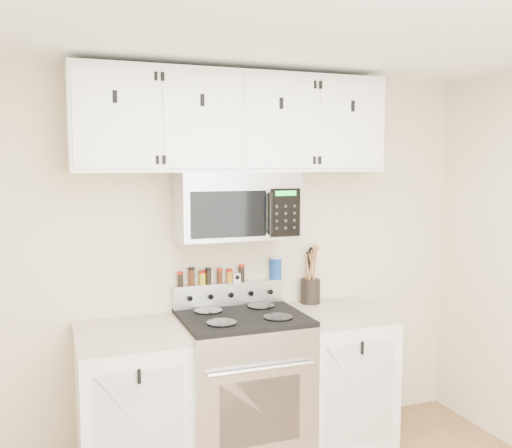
# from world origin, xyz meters

# --- Properties ---
(back_wall) EXTENTS (3.50, 0.01, 2.50)m
(back_wall) POSITION_xyz_m (0.00, 1.75, 1.25)
(back_wall) COLOR beige
(back_wall) RESTS_ON floor
(range) EXTENTS (0.76, 0.65, 1.10)m
(range) POSITION_xyz_m (0.00, 1.43, 0.49)
(range) COLOR #B7B7BA
(range) RESTS_ON floor
(base_cabinet_left) EXTENTS (0.64, 0.62, 0.92)m
(base_cabinet_left) POSITION_xyz_m (-0.69, 1.45, 0.46)
(base_cabinet_left) COLOR white
(base_cabinet_left) RESTS_ON floor
(base_cabinet_right) EXTENTS (0.64, 0.62, 0.92)m
(base_cabinet_right) POSITION_xyz_m (0.69, 1.45, 0.46)
(base_cabinet_right) COLOR white
(base_cabinet_right) RESTS_ON floor
(microwave) EXTENTS (0.76, 0.44, 0.42)m
(microwave) POSITION_xyz_m (0.00, 1.55, 1.63)
(microwave) COLOR #9E9EA3
(microwave) RESTS_ON back_wall
(upper_cabinets) EXTENTS (2.00, 0.35, 0.62)m
(upper_cabinets) POSITION_xyz_m (-0.00, 1.58, 2.15)
(upper_cabinets) COLOR white
(upper_cabinets) RESTS_ON back_wall
(utensil_crock) EXTENTS (0.14, 0.14, 0.40)m
(utensil_crock) POSITION_xyz_m (0.58, 1.66, 1.02)
(utensil_crock) COLOR black
(utensil_crock) RESTS_ON base_cabinet_right
(kitchen_timer) EXTENTS (0.05, 0.05, 0.06)m
(kitchen_timer) POSITION_xyz_m (0.05, 1.71, 1.13)
(kitchen_timer) COLOR white
(kitchen_timer) RESTS_ON range
(salt_canister) EXTENTS (0.08, 0.08, 0.15)m
(salt_canister) POSITION_xyz_m (0.34, 1.71, 1.18)
(salt_canister) COLOR #163F9A
(salt_canister) RESTS_ON range
(spice_jar_0) EXTENTS (0.04, 0.04, 0.09)m
(spice_jar_0) POSITION_xyz_m (-0.33, 1.71, 1.15)
(spice_jar_0) COLOR black
(spice_jar_0) RESTS_ON range
(spice_jar_1) EXTENTS (0.04, 0.04, 0.12)m
(spice_jar_1) POSITION_xyz_m (-0.25, 1.71, 1.16)
(spice_jar_1) COLOR #432010
(spice_jar_1) RESTS_ON range
(spice_jar_2) EXTENTS (0.04, 0.04, 0.09)m
(spice_jar_2) POSITION_xyz_m (-0.18, 1.71, 1.15)
(spice_jar_2) COLOR gold
(spice_jar_2) RESTS_ON range
(spice_jar_3) EXTENTS (0.04, 0.04, 0.11)m
(spice_jar_3) POSITION_xyz_m (-0.14, 1.71, 1.15)
(spice_jar_3) COLOR black
(spice_jar_3) RESTS_ON range
(spice_jar_4) EXTENTS (0.04, 0.04, 0.10)m
(spice_jar_4) POSITION_xyz_m (-0.06, 1.71, 1.15)
(spice_jar_4) COLOR #472111
(spice_jar_4) RESTS_ON range
(spice_jar_5) EXTENTS (0.04, 0.04, 0.09)m
(spice_jar_5) POSITION_xyz_m (0.01, 1.71, 1.15)
(spice_jar_5) COLOR orange
(spice_jar_5) RESTS_ON range
(spice_jar_6) EXTENTS (0.04, 0.04, 0.12)m
(spice_jar_6) POSITION_xyz_m (0.09, 1.71, 1.16)
(spice_jar_6) COLOR black
(spice_jar_6) RESTS_ON range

